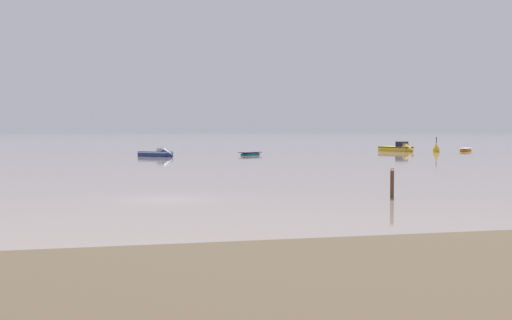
{
  "coord_description": "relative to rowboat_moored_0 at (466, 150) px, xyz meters",
  "views": [
    {
      "loc": [
        -2.97,
        -30.47,
        3.3
      ],
      "look_at": [
        10.99,
        27.51,
        0.41
      ],
      "focal_mm": 45.73,
      "sensor_mm": 36.0,
      "label": 1
    }
  ],
  "objects": [
    {
      "name": "ground_plane",
      "position": [
        -49.14,
        -54.89,
        -0.17
      ],
      "size": [
        800.0,
        800.0,
        0.0
      ],
      "primitive_type": "plane",
      "color": "gray"
    },
    {
      "name": "rowboat_moored_0",
      "position": [
        0.0,
        0.0,
        0.0
      ],
      "size": [
        3.78,
        3.62,
        0.62
      ],
      "rotation": [
        0.0,
        0.0,
        0.74
      ],
      "color": "orange",
      "rests_on": "ground"
    },
    {
      "name": "rowboat_moored_3",
      "position": [
        -33.97,
        -6.99,
        -0.02
      ],
      "size": [
        3.47,
        2.88,
        0.54
      ],
      "rotation": [
        0.0,
        0.0,
        0.6
      ],
      "color": "#197084",
      "rests_on": "ground"
    },
    {
      "name": "motorboat_moored_0",
      "position": [
        -45.21,
        -8.39,
        0.06
      ],
      "size": [
        4.51,
        4.54,
        1.63
      ],
      "rotation": [
        0.0,
        0.0,
        5.49
      ],
      "color": "navy",
      "rests_on": "ground"
    },
    {
      "name": "motorboat_moored_1",
      "position": [
        -10.05,
        0.69,
        0.16
      ],
      "size": [
        4.26,
        5.91,
        2.14
      ],
      "rotation": [
        0.0,
        0.0,
        5.18
      ],
      "color": "gold",
      "rests_on": "ground"
    },
    {
      "name": "channel_buoy",
      "position": [
        -6.03,
        -2.33,
        0.29
      ],
      "size": [
        0.9,
        0.9,
        2.3
      ],
      "color": "gold",
      "rests_on": "ground"
    },
    {
      "name": "mooring_post_near",
      "position": [
        -38.5,
        -56.68,
        0.5
      ],
      "size": [
        0.22,
        0.22,
        1.54
      ],
      "color": "#523323",
      "rests_on": "ground"
    }
  ]
}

